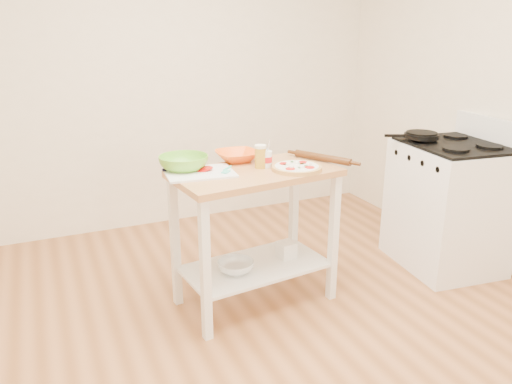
{
  "coord_description": "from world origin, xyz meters",
  "views": [
    {
      "loc": [
        -1.05,
        -2.08,
        1.73
      ],
      "look_at": [
        0.14,
        0.6,
        0.76
      ],
      "focal_mm": 35.0,
      "sensor_mm": 36.0,
      "label": 1
    }
  ],
  "objects": [
    {
      "name": "room_shell",
      "position": [
        0.0,
        0.0,
        1.35
      ],
      "size": [
        4.04,
        4.54,
        2.74
      ],
      "color": "#B57343",
      "rests_on": "ground"
    },
    {
      "name": "prep_island",
      "position": [
        0.14,
        0.6,
        0.64
      ],
      "size": [
        1.05,
        0.65,
        0.9
      ],
      "rotation": [
        0.0,
        0.0,
        0.11
      ],
      "color": "tan",
      "rests_on": "ground"
    },
    {
      "name": "gas_stove",
      "position": [
        1.67,
        0.52,
        0.47
      ],
      "size": [
        0.72,
        0.82,
        1.11
      ],
      "rotation": [
        0.0,
        0.0,
        -0.12
      ],
      "color": "white",
      "rests_on": "ground"
    },
    {
      "name": "skillet",
      "position": [
        1.51,
        0.71,
        0.98
      ],
      "size": [
        0.37,
        0.25,
        0.03
      ],
      "rotation": [
        0.0,
        0.0,
        -0.43
      ],
      "color": "black",
      "rests_on": "gas_stove"
    },
    {
      "name": "pizza",
      "position": [
        0.37,
        0.5,
        0.92
      ],
      "size": [
        0.31,
        0.31,
        0.05
      ],
      "rotation": [
        0.0,
        0.0,
        0.36
      ],
      "color": "#E2B060",
      "rests_on": "prep_island"
    },
    {
      "name": "cutting_board",
      "position": [
        -0.2,
        0.67,
        0.91
      ],
      "size": [
        0.43,
        0.34,
        0.04
      ],
      "rotation": [
        0.0,
        0.0,
        -0.1
      ],
      "color": "white",
      "rests_on": "prep_island"
    },
    {
      "name": "spatula",
      "position": [
        -0.04,
        0.62,
        0.92
      ],
      "size": [
        0.11,
        0.14,
        0.01
      ],
      "rotation": [
        0.0,
        0.0,
        0.74
      ],
      "color": "#47DBBC",
      "rests_on": "cutting_board"
    },
    {
      "name": "knife",
      "position": [
        -0.3,
        0.77,
        0.92
      ],
      "size": [
        0.27,
        0.04,
        0.01
      ],
      "rotation": [
        0.0,
        0.0,
        0.01
      ],
      "color": "silver",
      "rests_on": "cutting_board"
    },
    {
      "name": "orange_bowl",
      "position": [
        0.12,
        0.85,
        0.93
      ],
      "size": [
        0.28,
        0.28,
        0.07
      ],
      "primitive_type": "imported",
      "rotation": [
        0.0,
        0.0,
        -0.02
      ],
      "color": "#FF6116",
      "rests_on": "prep_island"
    },
    {
      "name": "green_bowl",
      "position": [
        -0.26,
        0.77,
        0.95
      ],
      "size": [
        0.4,
        0.4,
        0.09
      ],
      "primitive_type": "imported",
      "rotation": [
        0.0,
        0.0,
        0.43
      ],
      "color": "#6DBD32",
      "rests_on": "prep_island"
    },
    {
      "name": "beer_pint",
      "position": [
        0.19,
        0.63,
        0.97
      ],
      "size": [
        0.07,
        0.07,
        0.14
      ],
      "color": "gold",
      "rests_on": "prep_island"
    },
    {
      "name": "yogurt_tub",
      "position": [
        0.23,
        0.64,
        0.95
      ],
      "size": [
        0.08,
        0.08,
        0.18
      ],
      "color": "white",
      "rests_on": "prep_island"
    },
    {
      "name": "rolling_pin",
      "position": [
        0.62,
        0.61,
        0.92
      ],
      "size": [
        0.23,
        0.38,
        0.05
      ],
      "primitive_type": "cylinder",
      "rotation": [
        1.57,
        0.0,
        0.49
      ],
      "color": "#512C12",
      "rests_on": "prep_island"
    },
    {
      "name": "shelf_glass_bowl",
      "position": [
        -0.01,
        0.56,
        0.3
      ],
      "size": [
        0.24,
        0.24,
        0.07
      ],
      "primitive_type": "imported",
      "rotation": [
        0.0,
        0.0,
        0.02
      ],
      "color": "silver",
      "rests_on": "prep_island"
    },
    {
      "name": "shelf_bin",
      "position": [
        0.37,
        0.62,
        0.31
      ],
      "size": [
        0.12,
        0.12,
        0.11
      ],
      "primitive_type": "cube",
      "rotation": [
        0.0,
        0.0,
        0.11
      ],
      "color": "white",
      "rests_on": "prep_island"
    }
  ]
}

